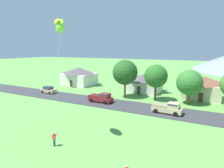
{
  "coord_description": "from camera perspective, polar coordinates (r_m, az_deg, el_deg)",
  "views": [
    {
      "loc": [
        15.01,
        -5.95,
        11.22
      ],
      "look_at": [
        1.35,
        19.65,
        6.03
      ],
      "focal_mm": 31.66,
      "sensor_mm": 36.0,
      "label": 1
    }
  ],
  "objects": [
    {
      "name": "house_right_center",
      "position": [
        62.72,
        -9.44,
        2.34
      ],
      "size": [
        9.76,
        8.64,
        5.54
      ],
      "color": "silver",
      "rests_on": "ground"
    },
    {
      "name": "house_left_center",
      "position": [
        53.0,
        9.15,
        0.42
      ],
      "size": [
        9.21,
        8.13,
        4.63
      ],
      "color": "silver",
      "rests_on": "ground"
    },
    {
      "name": "house_leftmost",
      "position": [
        49.23,
        24.65,
        -0.79
      ],
      "size": [
        8.51,
        7.45,
        5.18
      ],
      "color": "beige",
      "rests_on": "ground"
    },
    {
      "name": "road_strip",
      "position": [
        39.46,
        4.55,
        -6.36
      ],
      "size": [
        160.0,
        7.24,
        0.08
      ],
      "primitive_type": "cube",
      "color": "#38383D",
      "rests_on": "ground"
    },
    {
      "name": "kite_flyer_with_kite",
      "position": [
        23.92,
        -14.9,
        15.11
      ],
      "size": [
        2.86,
        3.38,
        14.62
      ],
      "color": "navy",
      "rests_on": "ground"
    },
    {
      "name": "parked_car_tan_west_end",
      "position": [
        52.97,
        -17.84,
        -1.64
      ],
      "size": [
        4.28,
        2.24,
        1.68
      ],
      "color": "tan",
      "rests_on": "road_strip"
    },
    {
      "name": "tree_center",
      "position": [
        45.47,
        3.8,
        3.32
      ],
      "size": [
        5.78,
        5.78,
        8.75
      ],
      "color": "brown",
      "rests_on": "ground"
    },
    {
      "name": "tree_near_left",
      "position": [
        42.83,
        21.47,
        0.35
      ],
      "size": [
        5.19,
        5.19,
        7.07
      ],
      "color": "brown",
      "rests_on": "ground"
    },
    {
      "name": "pickup_truck_sand_east_side",
      "position": [
        36.06,
        15.84,
        -6.63
      ],
      "size": [
        5.29,
        2.52,
        1.99
      ],
      "color": "#C6B284",
      "rests_on": "road_strip"
    },
    {
      "name": "pickup_truck_maroon_west_side",
      "position": [
        41.81,
        -3.17,
        -3.95
      ],
      "size": [
        5.22,
        2.36,
        1.99
      ],
      "color": "maroon",
      "rests_on": "road_strip"
    },
    {
      "name": "tree_right_of_center",
      "position": [
        43.62,
        12.55,
        2.23
      ],
      "size": [
        5.0,
        5.0,
        7.93
      ],
      "color": "#4C3823",
      "rests_on": "ground"
    }
  ]
}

